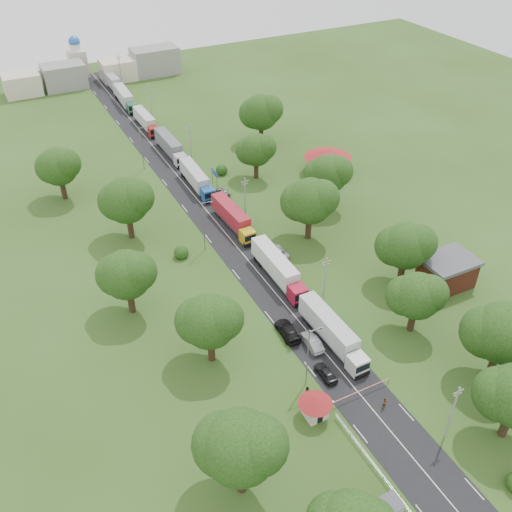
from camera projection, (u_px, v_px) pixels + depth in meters
ground at (272, 288)px, 93.60m from camera, size 260.00×260.00×0.00m
road at (222, 229)px, 107.97m from camera, size 8.00×200.00×0.04m
boom_barrier at (353, 394)px, 74.61m from camera, size 9.22×0.35×1.18m
guard_booth at (315, 404)px, 71.71m from camera, size 4.40×4.40×3.45m
kiosk at (390, 508)px, 61.56m from camera, size 2.30×2.30×2.41m
guard_rail at (375, 471)px, 66.61m from camera, size 0.10×17.00×1.70m
info_sign at (214, 175)px, 118.88m from camera, size 0.12×3.10×4.10m
pole_0 at (452, 412)px, 67.69m from camera, size 1.60×0.24×9.00m
pole_1 at (325, 280)px, 87.81m from camera, size 1.60×0.24×9.00m
pole_2 at (245, 198)px, 107.93m from camera, size 1.60×0.24×9.00m
pole_3 at (190, 142)px, 128.05m from camera, size 1.60×0.24×9.00m
pole_4 at (150, 101)px, 148.17m from camera, size 1.60×0.24×9.00m
pole_5 at (120, 69)px, 168.30m from camera, size 1.60×0.24×9.00m
lamp_0 at (309, 355)px, 73.98m from camera, size 2.03×0.22×10.00m
lamp_1 at (204, 224)px, 99.14m from camera, size 2.03×0.22×10.00m
lamp_2 at (142, 146)px, 124.29m from camera, size 2.03×0.22×10.00m
tree_1 at (503, 332)px, 74.10m from camera, size 9.60×9.60×12.05m
tree_2 at (416, 295)px, 81.98m from camera, size 8.00×8.00×10.10m
tree_3 at (406, 245)px, 91.00m from camera, size 8.80×8.80×11.07m
tree_4 at (310, 201)px, 101.01m from camera, size 9.60×9.60×12.05m
tree_5 at (328, 174)px, 110.42m from camera, size 8.80×8.80×11.07m
tree_6 at (256, 150)px, 120.44m from camera, size 8.00×8.00×10.10m
tree_7 at (261, 112)px, 133.79m from camera, size 9.60×9.60×12.05m
tree_9 at (240, 446)px, 60.19m from camera, size 9.60×9.60×12.05m
tree_10 at (209, 321)px, 76.76m from camera, size 8.80×8.80×11.07m
tree_11 at (126, 274)px, 84.97m from camera, size 8.80×8.80×11.07m
tree_12 at (126, 200)px, 101.18m from camera, size 9.60×9.60×12.05m
tree_13 at (58, 166)px, 112.99m from camera, size 8.80×8.80×11.07m
house_brick at (447, 272)px, 92.92m from camera, size 8.60×6.60×5.20m
house_cream at (328, 158)px, 123.98m from camera, size 10.08×10.08×5.80m
distant_town at (100, 71)px, 170.83m from camera, size 52.00×8.00×8.00m
church at (77, 59)px, 173.74m from camera, size 5.00×5.00×12.30m
truck_0 at (332, 331)px, 82.26m from camera, size 2.76×15.05×4.17m
truck_1 at (278, 268)px, 94.30m from camera, size 2.75×15.36×4.26m
truck_2 at (233, 217)px, 107.26m from camera, size 2.96×14.52×4.01m
truck_3 at (196, 179)px, 119.44m from camera, size 2.85×14.59×4.04m
truck_4 at (170, 146)px, 131.90m from camera, size 2.67×15.01×4.16m
truck_5 at (146, 121)px, 144.18m from camera, size 2.51×13.87×3.84m
truck_6 at (125, 98)px, 156.46m from camera, size 3.11×15.10×4.17m
truck_7 at (112, 81)px, 167.45m from camera, size 2.71×14.45×4.00m
car_lane_front at (326, 373)px, 77.87m from camera, size 1.68×4.16×1.42m
car_lane_mid at (312, 342)px, 82.53m from camera, size 1.96×4.92×1.59m
car_lane_rear at (288, 331)px, 84.38m from camera, size 2.76×5.88×1.66m
car_verge_near at (278, 251)px, 100.85m from camera, size 2.32×4.97×1.38m
car_verge_far at (223, 192)px, 117.84m from camera, size 2.07×4.10×1.34m
pedestrian_near at (385, 404)px, 73.48m from camera, size 0.68×0.52×1.65m
pedestrian_booth at (307, 392)px, 74.87m from camera, size 1.06×1.11×1.81m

